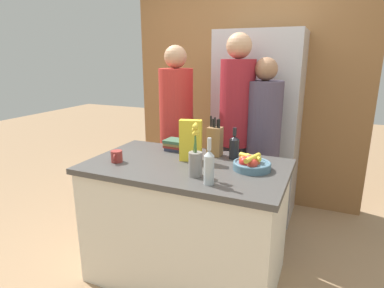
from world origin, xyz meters
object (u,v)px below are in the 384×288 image
Objects in this scene: fruit_bowl at (251,164)px; flower_vase at (195,159)px; refrigerator at (257,126)px; person_in_red_tee at (262,141)px; person_at_sink at (176,128)px; person_in_blue at (236,126)px; bottle_oil at (209,166)px; knife_block at (215,141)px; coffee_mug at (117,156)px; bottle_vinegar at (234,147)px; book_stack at (176,145)px; cereal_box at (190,141)px.

fruit_bowl is 0.40m from flower_vase.
refrigerator is 7.39× the size of fruit_bowl.
person_at_sink is at bearing -156.35° from person_in_red_tee.
bottle_oil is at bearing -67.53° from person_in_blue.
knife_block is 0.55m from person_in_red_tee.
person_in_red_tee is at bearing 46.35° from coffee_mug.
knife_block is at bearing -79.31° from person_in_blue.
person_in_red_tee is at bearing 60.70° from knife_block.
person_in_blue is 0.26m from person_in_red_tee.
person_at_sink is (-0.52, 0.40, -0.03)m from knife_block.
bottle_oil is (0.16, -0.55, -0.00)m from knife_block.
refrigerator is at bearing 62.47° from person_at_sink.
fruit_bowl is 0.16× the size of person_in_red_tee.
person_in_red_tee is (-0.06, 0.68, -0.02)m from fruit_bowl.
coffee_mug is 0.07× the size of person_at_sink.
bottle_vinegar is at bearing -12.48° from person_at_sink.
bottle_oil is at bearing -116.11° from fruit_bowl.
knife_block is 0.34m from book_stack.
fruit_bowl is 1.05m from person_at_sink.
book_stack is 0.11× the size of person_in_red_tee.
bottle_vinegar is at bearing -6.38° from knife_block.
flower_vase is at bearing -74.74° from person_in_blue.
person_in_blue is at bearing 49.35° from book_stack.
person_in_red_tee is (0.86, 0.91, -0.02)m from coffee_mug.
flower_vase reaches higher than book_stack.
cereal_box is at bearing 127.43° from bottle_oil.
book_stack is at bearing 136.96° from cereal_box.
knife_block is at bearing -2.07° from book_stack.
person_in_red_tee is at bearing 84.04° from bottle_oil.
refrigerator is 1.15× the size of person_in_red_tee.
person_in_red_tee is (0.23, 0.03, -0.13)m from person_in_blue.
refrigerator is at bearing 124.88° from person_in_red_tee.
knife_block is 0.23m from cereal_box.
person_in_red_tee reaches higher than cereal_box.
person_at_sink is at bearing 125.49° from bottle_oil.
person_in_red_tee is at bearing 59.80° from cereal_box.
person_at_sink is (-0.86, 0.61, 0.05)m from fruit_bowl.
fruit_bowl is 0.89× the size of bottle_oil.
person_in_blue is at bearing 85.07° from knife_block.
book_stack is 0.76m from bottle_oil.
refrigerator reaches higher than fruit_bowl.
person_at_sink is (-0.68, 0.42, -0.01)m from bottle_vinegar.
knife_block is at bearing 173.62° from bottle_vinegar.
coffee_mug is 0.77m from bottle_oil.
refrigerator is 1.03× the size of person_in_blue.
cereal_box is at bearing 119.38° from flower_vase.
bottle_vinegar is at bearing 90.12° from bottle_oil.
cereal_box is 0.31m from book_stack.
fruit_bowl is at bearing 13.68° from coffee_mug.
flower_vase is at bearing -85.92° from knife_block.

